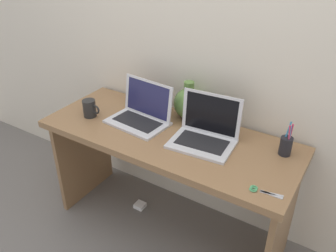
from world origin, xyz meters
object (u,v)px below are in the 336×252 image
pen_cup (286,145)px  laptop_left (143,111)px  coffee_mug (90,108)px  green_vase (189,103)px  laptop_right (206,130)px  scissors (260,191)px  power_brick (140,205)px

pen_cup → laptop_left: bearing=-173.3°
coffee_mug → pen_cup: 1.14m
green_vase → pen_cup: 0.62m
laptop_right → pen_cup: size_ratio=1.93×
green_vase → coffee_mug: size_ratio=1.93×
green_vase → scissors: 0.74m
power_brick → green_vase: bearing=33.7°
power_brick → pen_cup: bearing=6.1°
laptop_left → scissors: size_ratio=2.48×
green_vase → coffee_mug: bearing=-149.0°
green_vase → pen_cup: green_vase is taller
scissors → pen_cup: bearing=88.5°
laptop_left → pen_cup: size_ratio=2.01×
green_vase → power_brick: (-0.27, -0.18, -0.81)m
laptop_left → coffee_mug: laptop_left is taller
laptop_left → pen_cup: (0.82, 0.10, -0.01)m
pen_cup → coffee_mug: bearing=-168.8°
laptop_left → scissors: 0.85m
green_vase → scissors: (0.60, -0.43, -0.09)m
coffee_mug → scissors: bearing=-6.2°
scissors → power_brick: size_ratio=2.11×
laptop_right → scissors: 0.47m
green_vase → laptop_right: bearing=-40.1°
laptop_left → pen_cup: laptop_left is taller
coffee_mug → pen_cup: (1.12, 0.22, 0.00)m
coffee_mug → power_brick: 0.81m
laptop_right → green_vase: 0.27m
laptop_left → green_vase: 0.28m
coffee_mug → power_brick: coffee_mug is taller
coffee_mug → scissors: coffee_mug is taller
coffee_mug → laptop_right: bearing=10.4°
pen_cup → scissors: 0.35m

